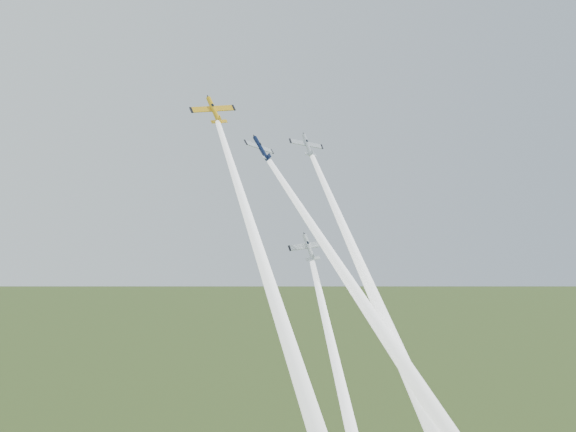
{
  "coord_description": "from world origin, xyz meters",
  "views": [
    {
      "loc": [
        -62.8,
        -116.67,
        91.17
      ],
      "look_at": [
        0.0,
        -6.0,
        92.0
      ],
      "focal_mm": 45.0,
      "sensor_mm": 36.0,
      "label": 1
    }
  ],
  "objects": [
    {
      "name": "plane_yellow",
      "position": [
        -8.73,
        6.58,
        111.73
      ],
      "size": [
        9.21,
        7.41,
        8.49
      ],
      "primitive_type": null,
      "rotation": [
        0.86,
        -0.12,
        -0.08
      ],
      "color": "yellow"
    },
    {
      "name": "smoke_trail_navy",
      "position": [
        4.77,
        -19.98,
        79.62
      ],
      "size": [
        16.09,
        39.05,
        46.55
      ],
      "primitive_type": null,
      "rotation": [
        -0.71,
        0.0,
        0.34
      ],
      "color": "white"
    },
    {
      "name": "smoke_trail_silver_right",
      "position": [
        10.04,
        -15.93,
        80.78
      ],
      "size": [
        4.85,
        41.6,
        47.84
      ],
      "primitive_type": null,
      "rotation": [
        -0.71,
        0.0,
        -0.05
      ],
      "color": "white"
    },
    {
      "name": "plane_silver_low",
      "position": [
        1.52,
        -10.61,
        86.59
      ],
      "size": [
        7.5,
        7.07,
        6.78
      ],
      "primitive_type": null,
      "rotation": [
        0.86,
        -0.13,
        -0.26
      ],
      "color": "#AEB6BC"
    },
    {
      "name": "smoke_trail_yellow",
      "position": [
        -10.6,
        -17.58,
        83.41
      ],
      "size": [
        6.41,
        46.53,
        53.61
      ],
      "primitive_type": null,
      "rotation": [
        -0.71,
        0.0,
        -0.08
      ],
      "color": "white"
    },
    {
      "name": "plane_navy",
      "position": [
        -2.28,
        0.03,
        104.41
      ],
      "size": [
        8.04,
        8.0,
        7.41
      ],
      "primitive_type": null,
      "rotation": [
        0.86,
        0.16,
        0.34
      ],
      "color": "#0E193E"
    },
    {
      "name": "plane_silver_right",
      "position": [
        11.1,
        5.81,
        106.22
      ],
      "size": [
        8.38,
        6.07,
        7.25
      ],
      "primitive_type": null,
      "rotation": [
        0.86,
        0.12,
        -0.05
      ],
      "color": "silver"
    }
  ]
}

